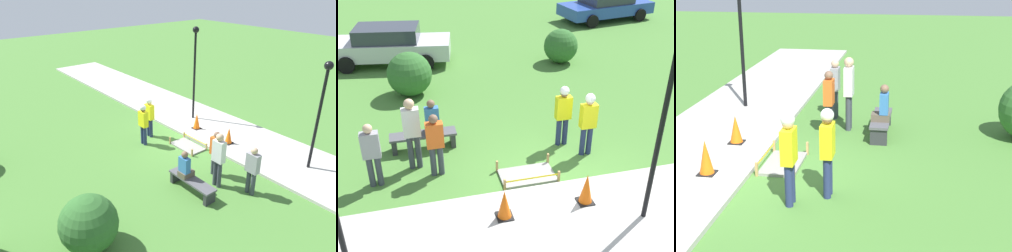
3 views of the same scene
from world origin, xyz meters
The scene contains 15 objects.
ground_plane centered at (0.00, 0.00, 0.00)m, with size 60.00×60.00×0.00m, color #477A33.
sidewalk centered at (0.00, -1.56, 0.05)m, with size 28.00×3.13×0.10m.
wet_concrete_patch centered at (-0.73, 0.51, 0.04)m, with size 1.35×0.81×0.30m.
traffic_cone_near_patch centered at (-1.63, -0.83, 0.42)m, with size 0.34×0.34×0.65m.
traffic_cone_far_patch centered at (0.17, -0.81, 0.45)m, with size 0.34×0.34×0.71m.
park_bench centered at (-2.99, 2.41, 0.32)m, with size 1.72×0.44×0.45m.
person_seated_on_bench centered at (-2.72, 2.46, 0.79)m, with size 0.36×0.44×0.89m.
worker_supervisor centered at (0.58, 1.71, 0.99)m, with size 0.40×0.24×1.68m.
worker_assistant centered at (1.00, 1.10, 1.01)m, with size 0.40×0.25×1.71m.
bystander_in_orange_shirt centered at (-2.77, 1.15, 0.90)m, with size 0.40×0.22×1.61m.
bystander_in_gray_shirt centered at (-3.26, 1.57, 1.06)m, with size 0.40×0.24×1.86m.
bystander_in_white_shirt centered at (-4.18, 1.07, 0.90)m, with size 0.40×0.22×1.60m.
lamppost_near centered at (1.16, -1.51, 2.79)m, with size 0.28×0.28×4.15m.
lamppost_far centered at (-4.60, -1.62, 2.55)m, with size 0.28×0.28×3.72m.
shrub_rounded_near centered at (-3.12, 5.92, 0.73)m, with size 1.45×1.45×1.45m.
Camera 1 is at (-9.11, 8.33, 6.13)m, focal length 35.00 mm.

